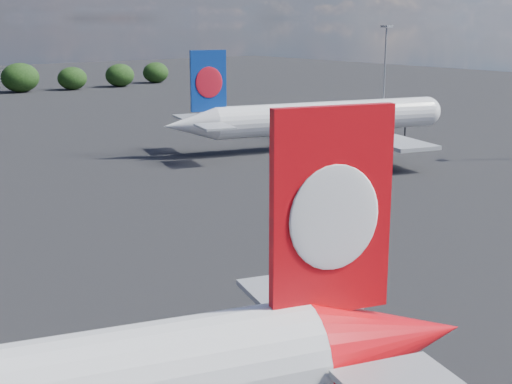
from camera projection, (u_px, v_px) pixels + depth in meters
china_southern_airliner at (318, 119)px, 120.12m from camera, size 50.73×48.62×16.79m
floodlight_mast_near at (385, 66)px, 125.66m from camera, size 1.60×1.60×20.38m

